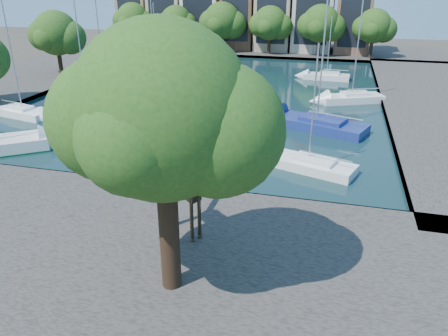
# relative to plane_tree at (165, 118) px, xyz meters

# --- Properties ---
(ground) EXTENTS (160.00, 160.00, 0.00)m
(ground) POSITION_rel_plane_tree_xyz_m (-7.62, 9.01, -7.67)
(ground) COLOR #38332B
(ground) RESTS_ON ground
(water_basin) EXTENTS (38.00, 50.00, 0.08)m
(water_basin) POSITION_rel_plane_tree_xyz_m (-7.62, 33.01, -7.63)
(water_basin) COLOR black
(water_basin) RESTS_ON ground
(near_quay) EXTENTS (50.00, 14.00, 0.50)m
(near_quay) POSITION_rel_plane_tree_xyz_m (-7.62, 2.01, -7.42)
(near_quay) COLOR #4A4540
(near_quay) RESTS_ON ground
(far_quay) EXTENTS (60.00, 16.00, 0.50)m
(far_quay) POSITION_rel_plane_tree_xyz_m (-7.62, 65.01, -7.42)
(far_quay) COLOR #4A4540
(far_quay) RESTS_ON ground
(left_quay) EXTENTS (14.00, 52.00, 0.50)m
(left_quay) POSITION_rel_plane_tree_xyz_m (-32.62, 33.01, -7.42)
(left_quay) COLOR #4A4540
(left_quay) RESTS_ON ground
(plane_tree) EXTENTS (8.32, 6.40, 10.62)m
(plane_tree) POSITION_rel_plane_tree_xyz_m (0.00, 0.00, 0.00)
(plane_tree) COLOR #332114
(plane_tree) RESTS_ON near_quay
(townhouse_west_end) EXTENTS (5.44, 9.18, 14.93)m
(townhouse_west_end) POSITION_rel_plane_tree_xyz_m (-30.62, 64.99, -0.31)
(townhouse_west_end) COLOR #976F52
(townhouse_west_end) RESTS_ON far_quay
(townhouse_west_mid) EXTENTS (5.94, 9.18, 16.79)m
(townhouse_west_mid) POSITION_rel_plane_tree_xyz_m (-24.62, 64.99, 0.56)
(townhouse_west_mid) COLOR #B4A68A
(townhouse_west_mid) RESTS_ON far_quay
(townhouse_west_inner) EXTENTS (6.43, 9.18, 15.15)m
(townhouse_west_inner) POSITION_rel_plane_tree_xyz_m (-18.12, 64.99, -0.32)
(townhouse_west_inner) COLOR silver
(townhouse_west_inner) RESTS_ON far_quay
(townhouse_center) EXTENTS (5.44, 9.18, 16.93)m
(townhouse_center) POSITION_rel_plane_tree_xyz_m (-11.62, 64.99, 0.69)
(townhouse_center) COLOR brown
(townhouse_center) RESTS_ON far_quay
(townhouse_east_inner) EXTENTS (5.94, 9.18, 15.79)m
(townhouse_east_inner) POSITION_rel_plane_tree_xyz_m (-5.62, 64.99, 0.06)
(townhouse_east_inner) COLOR tan
(townhouse_east_inner) RESTS_ON far_quay
(townhouse_east_mid) EXTENTS (6.43, 9.18, 16.65)m
(townhouse_east_mid) POSITION_rel_plane_tree_xyz_m (0.88, 64.99, 0.43)
(townhouse_east_mid) COLOR beige
(townhouse_east_mid) RESTS_ON far_quay
(townhouse_east_end) EXTENTS (5.44, 9.18, 14.43)m
(townhouse_east_end) POSITION_rel_plane_tree_xyz_m (7.38, 64.99, -0.56)
(townhouse_east_end) COLOR brown
(townhouse_east_end) RESTS_ON far_quay
(far_tree_far_west) EXTENTS (7.28, 5.60, 7.68)m
(far_tree_far_west) POSITION_rel_plane_tree_xyz_m (-29.51, 59.50, -2.49)
(far_tree_far_west) COLOR #332114
(far_tree_far_west) RESTS_ON far_quay
(far_tree_west) EXTENTS (6.76, 5.20, 7.36)m
(far_tree_west) POSITION_rel_plane_tree_xyz_m (-21.52, 59.50, -2.60)
(far_tree_west) COLOR #332114
(far_tree_west) RESTS_ON far_quay
(far_tree_mid_west) EXTENTS (7.80, 6.00, 8.00)m
(far_tree_mid_west) POSITION_rel_plane_tree_xyz_m (-13.51, 59.50, -2.38)
(far_tree_mid_west) COLOR #332114
(far_tree_mid_west) RESTS_ON far_quay
(far_tree_mid_east) EXTENTS (7.02, 5.40, 7.52)m
(far_tree_mid_east) POSITION_rel_plane_tree_xyz_m (-5.52, 59.50, -2.54)
(far_tree_mid_east) COLOR #332114
(far_tree_mid_east) RESTS_ON far_quay
(far_tree_east) EXTENTS (7.54, 5.80, 7.84)m
(far_tree_east) POSITION_rel_plane_tree_xyz_m (2.49, 59.50, -2.43)
(far_tree_east) COLOR #332114
(far_tree_east) RESTS_ON far_quay
(far_tree_far_east) EXTENTS (6.76, 5.20, 7.36)m
(far_tree_far_east) POSITION_rel_plane_tree_xyz_m (10.48, 59.50, -2.60)
(far_tree_far_east) COLOR #332114
(far_tree_far_east) RESTS_ON far_quay
(side_tree_left_far) EXTENTS (7.28, 5.60, 7.88)m
(side_tree_left_far) POSITION_rel_plane_tree_xyz_m (-29.51, 37.00, -2.29)
(side_tree_left_far) COLOR #332114
(side_tree_left_far) RESTS_ON left_quay
(giraffe_statue) EXTENTS (3.62, 2.27, 5.62)m
(giraffe_statue) POSITION_rel_plane_tree_xyz_m (-1.19, 4.03, -4.41)
(giraffe_statue) COLOR #392E1C
(giraffe_statue) RESTS_ON near_quay
(sailboat_left_a) EXTENTS (5.97, 3.18, 10.79)m
(sailboat_left_a) POSITION_rel_plane_tree_xyz_m (-22.62, 20.01, -7.04)
(sailboat_left_a) COLOR white
(sailboat_left_a) RESTS_ON water_basin
(sailboat_left_b) EXTENTS (7.56, 4.70, 12.44)m
(sailboat_left_b) POSITION_rel_plane_tree_xyz_m (-19.62, 26.23, -7.00)
(sailboat_left_b) COLOR navy
(sailboat_left_b) RESTS_ON water_basin
(sailboat_left_c) EXTENTS (6.01, 3.69, 10.69)m
(sailboat_left_c) POSITION_rel_plane_tree_xyz_m (-19.62, 30.22, -7.01)
(sailboat_left_c) COLOR silver
(sailboat_left_c) RESTS_ON water_basin
(sailboat_left_d) EXTENTS (5.55, 3.84, 8.82)m
(sailboat_left_d) POSITION_rel_plane_tree_xyz_m (-19.62, 45.38, -7.10)
(sailboat_left_d) COLOR white
(sailboat_left_d) RESTS_ON water_basin
(sailboat_left_e) EXTENTS (6.14, 3.03, 9.97)m
(sailboat_left_e) POSITION_rel_plane_tree_xyz_m (-22.62, 51.55, -7.05)
(sailboat_left_e) COLOR white
(sailboat_left_e) RESTS_ON water_basin
(sailboat_right_a) EXTENTS (6.66, 4.09, 8.40)m
(sailboat_right_a) POSITION_rel_plane_tree_xyz_m (4.38, 14.32, -7.10)
(sailboat_right_a) COLOR white
(sailboat_right_a) RESTS_ON water_basin
(sailboat_right_b) EXTENTS (8.95, 5.72, 12.83)m
(sailboat_right_b) POSITION_rel_plane_tree_xyz_m (4.38, 23.19, -6.98)
(sailboat_right_b) COLOR navy
(sailboat_right_b) RESTS_ON water_basin
(sailboat_right_c) EXTENTS (6.87, 4.74, 11.23)m
(sailboat_right_c) POSITION_rel_plane_tree_xyz_m (7.38, 33.08, -7.02)
(sailboat_right_c) COLOR silver
(sailboat_right_c) RESTS_ON water_basin
(sailboat_right_d) EXTENTS (5.78, 2.26, 7.66)m
(sailboat_right_d) POSITION_rel_plane_tree_xyz_m (4.38, 43.67, -7.08)
(sailboat_right_d) COLOR silver
(sailboat_right_d) RESTS_ON water_basin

